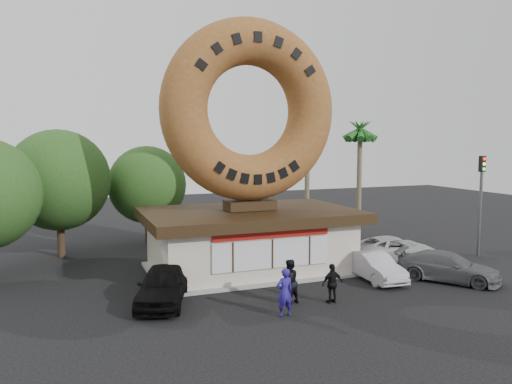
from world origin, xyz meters
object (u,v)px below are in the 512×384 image
at_px(person_center, 289,282).
at_px(traffic_signal, 481,193).
at_px(street_lamp, 176,176).
at_px(person_right, 332,283).
at_px(giant_donut, 250,110).
at_px(car_white, 394,249).
at_px(donut_shop, 250,238).
at_px(car_grey, 448,267).
at_px(person_left, 285,292).
at_px(car_black, 162,285).
at_px(car_silver, 374,266).

bearing_deg(person_center, traffic_signal, 174.11).
relative_size(street_lamp, person_right, 4.66).
bearing_deg(giant_donut, person_center, -93.98).
bearing_deg(car_white, person_right, 132.76).
relative_size(donut_shop, person_right, 6.53).
height_order(street_lamp, car_grey, street_lamp).
bearing_deg(person_right, person_left, 12.17).
bearing_deg(person_right, street_lamp, -82.95).
height_order(car_black, car_grey, car_black).
distance_m(person_right, car_grey, 7.12).
xyz_separation_m(giant_donut, person_left, (-1.21, -7.19, -7.57)).
height_order(person_left, car_silver, person_left).
bearing_deg(person_right, car_black, -24.52).
distance_m(person_center, car_grey, 8.88).
bearing_deg(car_silver, car_black, -178.02).
distance_m(donut_shop, car_black, 6.75).
bearing_deg(donut_shop, person_center, -93.99).
relative_size(car_black, car_silver, 1.15).
bearing_deg(person_left, person_center, -125.48).
bearing_deg(street_lamp, person_center, -84.81).
height_order(donut_shop, person_center, donut_shop).
distance_m(giant_donut, car_black, 10.23).
height_order(giant_donut, car_grey, giant_donut).
xyz_separation_m(person_center, car_silver, (5.59, 1.88, -0.29)).
relative_size(giant_donut, car_black, 2.01).
bearing_deg(person_right, car_white, -147.24).
bearing_deg(traffic_signal, car_silver, -167.15).
bearing_deg(car_black, car_silver, 18.78).
xyz_separation_m(giant_donut, person_center, (-0.41, -5.90, -7.58)).
bearing_deg(street_lamp, traffic_signal, -37.14).
bearing_deg(person_left, car_grey, -174.20).
relative_size(traffic_signal, car_grey, 1.23).
bearing_deg(street_lamp, car_silver, -63.34).
bearing_deg(car_grey, car_black, 135.29).
relative_size(person_center, car_black, 0.41).
relative_size(person_left, car_silver, 0.47).
bearing_deg(car_black, car_white, 30.96).
height_order(donut_shop, car_silver, donut_shop).
relative_size(traffic_signal, person_center, 3.13).
height_order(donut_shop, traffic_signal, traffic_signal).
height_order(giant_donut, traffic_signal, giant_donut).
xyz_separation_m(donut_shop, car_grey, (8.46, -5.53, -1.05)).
xyz_separation_m(street_lamp, person_right, (3.24, -16.43, -3.62)).
bearing_deg(person_center, car_black, -42.71).
height_order(giant_donut, car_silver, giant_donut).
bearing_deg(traffic_signal, person_right, -160.68).
bearing_deg(giant_donut, car_grey, -33.27).
relative_size(giant_donut, car_white, 1.86).
xyz_separation_m(person_center, car_grey, (8.87, 0.35, -0.25)).
bearing_deg(giant_donut, person_left, -99.54).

